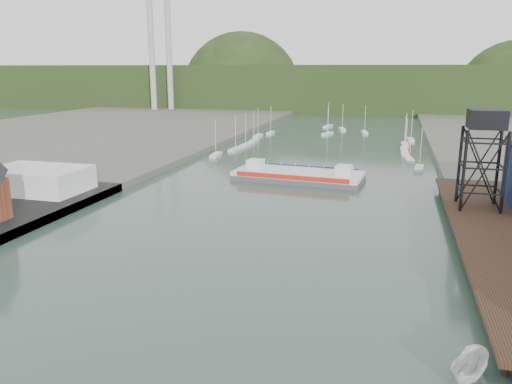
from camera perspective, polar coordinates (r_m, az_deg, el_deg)
The scene contains 8 objects.
east_pier at distance 78.37m, azimuth 26.66°, elevation -4.32°, with size 14.00×70.00×2.45m.
white_shed at distance 103.76m, azimuth -23.69°, elevation 1.32°, with size 18.00×12.00×4.50m, color silver.
lift_tower at distance 87.88m, azimuth 24.81°, elevation 6.93°, with size 6.50×6.50×16.00m.
marina_sailboats at distance 169.77m, azimuth 8.30°, elevation 5.68°, with size 57.71×92.65×0.90m.
smokestacks at distance 290.06m, azimuth -10.85°, elevation 14.86°, with size 11.20×8.20×60.00m.
distant_hills at distance 330.87m, azimuth 11.36°, elevation 11.31°, with size 500.00×120.00×80.00m.
chain_ferry at distance 112.06m, azimuth 4.84°, elevation 1.93°, with size 29.18×13.68×4.08m.
motorboat at distance 45.65m, azimuth 23.25°, elevation -18.13°, with size 2.16×5.75×2.22m, color silver.
Camera 1 is at (20.89, -28.28, 24.55)m, focal length 35.00 mm.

